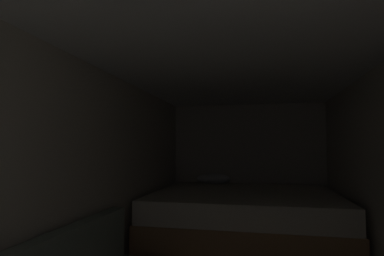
# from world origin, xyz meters

# --- Properties ---
(wall_back) EXTENTS (2.51, 0.05, 2.02)m
(wall_back) POSITION_xyz_m (0.00, 4.83, 1.01)
(wall_back) COLOR beige
(wall_back) RESTS_ON ground
(wall_left) EXTENTS (0.05, 5.42, 2.02)m
(wall_left) POSITION_xyz_m (-1.23, 2.10, 1.01)
(wall_left) COLOR beige
(wall_left) RESTS_ON ground
(ceiling_slab) EXTENTS (2.51, 5.42, 0.05)m
(ceiling_slab) POSITION_xyz_m (0.00, 2.10, 2.04)
(ceiling_slab) COLOR white
(ceiling_slab) RESTS_ON wall_left
(bed) EXTENTS (2.29, 2.00, 0.90)m
(bed) POSITION_xyz_m (-0.00, 3.76, 0.37)
(bed) COLOR #9E7247
(bed) RESTS_ON ground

